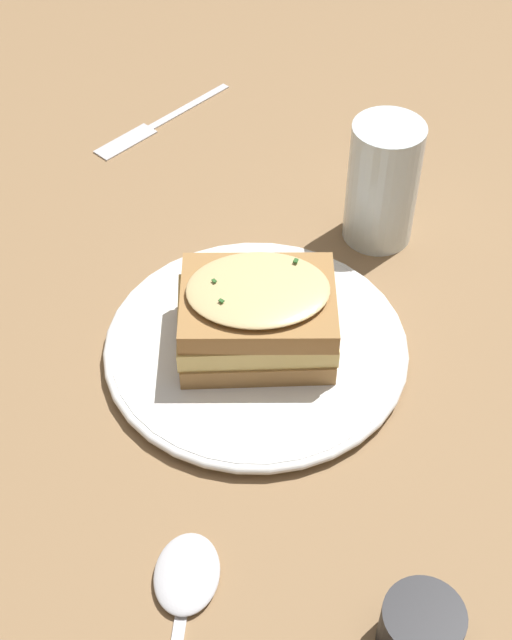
{
  "coord_description": "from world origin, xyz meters",
  "views": [
    {
      "loc": [
        -0.46,
        0.1,
        0.55
      ],
      "look_at": [
        0.01,
        -0.03,
        0.04
      ],
      "focal_mm": 50.0,
      "sensor_mm": 36.0,
      "label": 1
    }
  ],
  "objects_px": {
    "spoon": "(185,587)",
    "fork": "(150,127)",
    "dinner_plate": "(256,347)",
    "condiment_pot": "(420,629)",
    "water_glass": "(383,183)",
    "sandwich": "(257,315)"
  },
  "relations": [
    {
      "from": "spoon",
      "to": "fork",
      "type": "bearing_deg",
      "value": 102.33
    },
    {
      "from": "dinner_plate",
      "to": "condiment_pot",
      "type": "distance_m",
      "value": 0.27
    },
    {
      "from": "water_glass",
      "to": "fork",
      "type": "bearing_deg",
      "value": 37.23
    },
    {
      "from": "spoon",
      "to": "sandwich",
      "type": "bearing_deg",
      "value": 82.43
    },
    {
      "from": "water_glass",
      "to": "condiment_pot",
      "type": "height_order",
      "value": "water_glass"
    },
    {
      "from": "sandwich",
      "to": "spoon",
      "type": "xyz_separation_m",
      "value": [
        -0.19,
        0.1,
        -0.04
      ]
    },
    {
      "from": "dinner_plate",
      "to": "sandwich",
      "type": "relative_size",
      "value": 1.74
    },
    {
      "from": "condiment_pot",
      "to": "spoon",
      "type": "bearing_deg",
      "value": 60.64
    },
    {
      "from": "sandwich",
      "to": "spoon",
      "type": "distance_m",
      "value": 0.22
    },
    {
      "from": "condiment_pot",
      "to": "dinner_plate",
      "type": "bearing_deg",
      "value": 6.71
    },
    {
      "from": "water_glass",
      "to": "dinner_plate",
      "type": "bearing_deg",
      "value": 126.92
    },
    {
      "from": "sandwich",
      "to": "condiment_pot",
      "type": "xyz_separation_m",
      "value": [
        -0.27,
        -0.03,
        -0.02
      ]
    },
    {
      "from": "spoon",
      "to": "dinner_plate",
      "type": "bearing_deg",
      "value": 82.56
    },
    {
      "from": "fork",
      "to": "water_glass",
      "type": "bearing_deg",
      "value": -173.22
    },
    {
      "from": "spoon",
      "to": "condiment_pot",
      "type": "relative_size",
      "value": 3.34
    },
    {
      "from": "sandwich",
      "to": "fork",
      "type": "xyz_separation_m",
      "value": [
        0.34,
        0.02,
        -0.04
      ]
    },
    {
      "from": "sandwich",
      "to": "condiment_pot",
      "type": "distance_m",
      "value": 0.27
    },
    {
      "from": "spoon",
      "to": "condiment_pot",
      "type": "height_order",
      "value": "condiment_pot"
    },
    {
      "from": "fork",
      "to": "spoon",
      "type": "relative_size",
      "value": 0.96
    },
    {
      "from": "sandwich",
      "to": "water_glass",
      "type": "relative_size",
      "value": 1.2
    },
    {
      "from": "water_glass",
      "to": "sandwich",
      "type": "bearing_deg",
      "value": 126.95
    },
    {
      "from": "fork",
      "to": "sandwich",
      "type": "bearing_deg",
      "value": 153.39
    }
  ]
}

